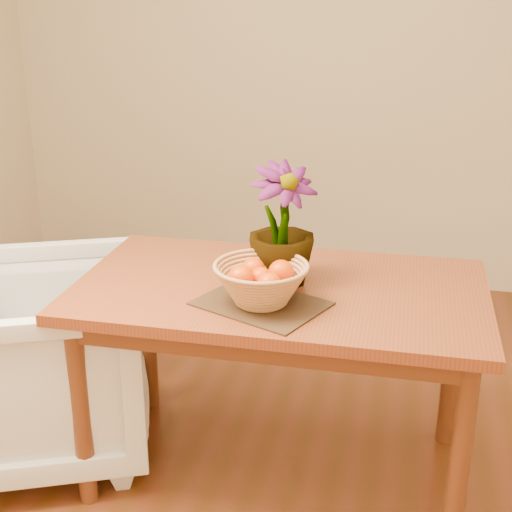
% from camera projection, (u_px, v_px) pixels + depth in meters
% --- Properties ---
extents(wall_back, '(4.00, 0.02, 2.70)m').
position_uv_depth(wall_back, '(345.00, 56.00, 4.02)').
color(wall_back, beige).
rests_on(wall_back, floor).
extents(table, '(1.40, 0.80, 0.75)m').
position_uv_depth(table, '(280.00, 309.00, 2.47)').
color(table, brown).
rests_on(table, floor).
extents(placemat, '(0.47, 0.42, 0.01)m').
position_uv_depth(placemat, '(261.00, 304.00, 2.29)').
color(placemat, '#3A2515').
rests_on(placemat, table).
extents(wicker_basket, '(0.31, 0.31, 0.13)m').
position_uv_depth(wicker_basket, '(261.00, 285.00, 2.27)').
color(wicker_basket, tan).
rests_on(wicker_basket, placemat).
extents(orange_pile, '(0.20, 0.19, 0.08)m').
position_uv_depth(orange_pile, '(261.00, 276.00, 2.26)').
color(orange_pile, '#D84003').
rests_on(orange_pile, wicker_basket).
extents(potted_plant, '(0.33, 0.33, 0.42)m').
position_uv_depth(potted_plant, '(282.00, 225.00, 2.40)').
color(potted_plant, '#204E16').
rests_on(potted_plant, table).
extents(armchair, '(1.00, 1.03, 0.82)m').
position_uv_depth(armchair, '(36.00, 353.00, 2.70)').
color(armchair, '#8D6E61').
rests_on(armchair, floor).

